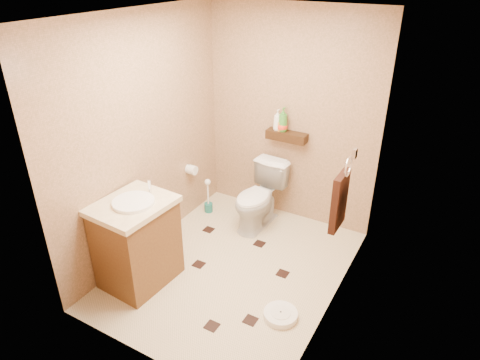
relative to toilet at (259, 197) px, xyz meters
The scene contains 18 objects.
ground 0.92m from the toilet, 79.32° to the right, with size 2.50×2.50×0.00m, color beige.
wall_back 0.94m from the toilet, 69.42° to the left, with size 2.00×0.04×2.40m, color tan.
wall_front 2.25m from the toilet, 85.69° to the right, with size 2.00×0.04×2.40m, color tan.
wall_left 1.45m from the toilet, 135.38° to the right, with size 0.04×2.50×2.40m, color tan.
wall_right 1.65m from the toilet, 35.72° to the right, with size 0.04×2.50×2.40m, color tan.
ceiling 2.20m from the toilet, 79.32° to the right, with size 2.00×2.50×0.02m, color white.
wall_shelf 0.75m from the toilet, 65.09° to the left, with size 0.46×0.14×0.10m, color #3B2110.
floor_accents 0.97m from the toilet, 77.17° to the right, with size 1.18×1.35×0.01m.
toilet is the anchor object (origin of this frame).
vanity 1.51m from the toilet, 111.15° to the right, with size 0.61×0.73×0.98m.
bathroom_scale 1.50m from the toilet, 54.90° to the right, with size 0.32×0.32×0.06m.
toilet_brush 0.70m from the toilet, behind, with size 0.10×0.10×0.44m.
towel_ring 1.35m from the toilet, 28.54° to the right, with size 0.12×0.30×0.76m.
toilet_paper 0.84m from the toilet, 166.92° to the right, with size 0.12×0.11×0.12m.
bottle_a 0.89m from the toilet, 83.81° to the left, with size 0.09×0.09×0.23m, color white.
bottle_b 0.86m from the toilet, 76.48° to the left, with size 0.07×0.07×0.16m, color orange.
bottle_c 0.85m from the toilet, 73.43° to the left, with size 0.11×0.11×0.15m, color #F73A1D.
bottle_d 0.91m from the toilet, 72.96° to the left, with size 0.10×0.10×0.27m, color #3A872D.
Camera 1 is at (1.73, -2.92, 2.77)m, focal length 32.00 mm.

